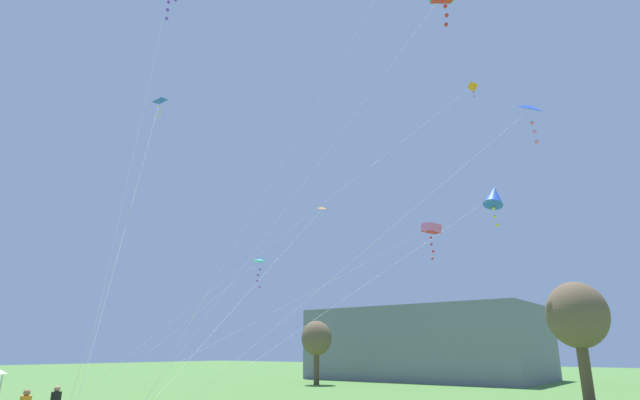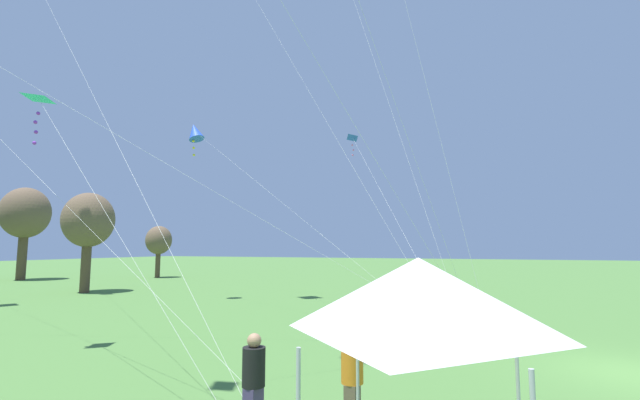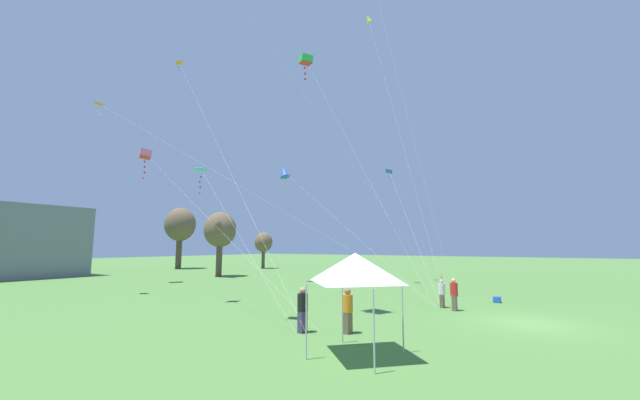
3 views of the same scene
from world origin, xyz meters
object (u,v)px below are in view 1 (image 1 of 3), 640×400
at_px(kite_blue_delta_0, 159,103).
at_px(kite_blue_diamond_9, 494,196).
at_px(kite_cyan_delta_2, 258,263).
at_px(kite_orange_delta_5, 469,90).
at_px(kite_blue_delta_7, 528,112).
at_px(kite_pink_box_3, 431,229).
at_px(kite_orange_delta_4, 321,210).

bearing_deg(kite_blue_delta_0, kite_blue_diamond_9, 26.71).
distance_m(kite_cyan_delta_2, kite_orange_delta_5, 22.92).
xyz_separation_m(kite_cyan_delta_2, kite_orange_delta_5, (8.29, 14.95, 15.26)).
bearing_deg(kite_cyan_delta_2, kite_blue_diamond_9, 15.92).
distance_m(kite_blue_delta_0, kite_blue_delta_7, 22.57).
bearing_deg(kite_blue_diamond_9, kite_blue_delta_7, -65.76).
distance_m(kite_blue_delta_0, kite_cyan_delta_2, 11.63).
bearing_deg(kite_blue_delta_0, kite_pink_box_3, 65.26).
xyz_separation_m(kite_pink_box_3, kite_blue_diamond_9, (8.26, -10.51, -1.46)).
bearing_deg(kite_blue_diamond_9, kite_blue_delta_0, -153.29).
bearing_deg(kite_pink_box_3, kite_orange_delta_5, 11.74).
distance_m(kite_blue_delta_0, kite_blue_diamond_9, 20.36).
xyz_separation_m(kite_orange_delta_5, kite_blue_delta_7, (8.80, -20.70, -13.01)).
bearing_deg(kite_blue_diamond_9, kite_cyan_delta_2, -164.08).
distance_m(kite_blue_delta_0, kite_pink_box_3, 21.76).
relative_size(kite_cyan_delta_2, kite_orange_delta_5, 0.38).
relative_size(kite_orange_delta_5, kite_blue_delta_7, 2.40).
distance_m(kite_cyan_delta_2, kite_blue_delta_7, 18.18).
bearing_deg(kite_orange_delta_4, kite_blue_delta_7, -37.24).
bearing_deg(kite_orange_delta_5, kite_blue_diamond_9, -67.98).
bearing_deg(kite_blue_diamond_9, kite_pink_box_3, 128.15).
relative_size(kite_pink_box_3, kite_blue_diamond_9, 1.47).
relative_size(kite_cyan_delta_2, kite_blue_delta_7, 0.90).
bearing_deg(kite_blue_delta_7, kite_orange_delta_5, 113.04).
distance_m(kite_orange_delta_4, kite_orange_delta_5, 15.46).
xyz_separation_m(kite_blue_delta_0, kite_blue_diamond_9, (17.06, 8.58, -7.05)).
relative_size(kite_blue_delta_0, kite_cyan_delta_2, 1.88).
height_order(kite_blue_delta_0, kite_cyan_delta_2, kite_blue_delta_0).
height_order(kite_cyan_delta_2, kite_orange_delta_5, kite_orange_delta_5).
height_order(kite_orange_delta_5, kite_blue_delta_7, kite_orange_delta_5).
relative_size(kite_orange_delta_4, kite_blue_diamond_9, 1.33).
distance_m(kite_cyan_delta_2, kite_orange_delta_4, 10.58).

